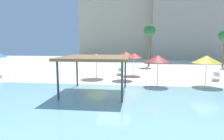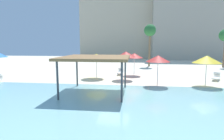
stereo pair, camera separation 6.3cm
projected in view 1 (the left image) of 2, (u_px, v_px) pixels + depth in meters
ground_plane at (113, 89)px, 15.13m from camera, size 80.00×80.00×0.00m
lagoon_water at (102, 113)px, 9.96m from camera, size 44.00×13.50×0.04m
shade_pavilion at (96, 59)px, 13.64m from camera, size 4.81×4.81×2.73m
beach_umbrella_red_0 at (134, 56)px, 21.79m from camera, size 2.01×2.01×2.57m
beach_umbrella_yellow_1 at (207, 59)px, 16.14m from camera, size 2.35×2.35×2.64m
beach_umbrella_red_3 at (158, 59)px, 16.26m from camera, size 2.05×2.05×2.66m
beach_umbrella_red_5 at (126, 54)px, 19.24m from camera, size 2.06×2.06×2.86m
beach_umbrella_yellow_6 at (96, 57)px, 19.98m from camera, size 2.35×2.35×2.60m
lounge_chair_0 at (120, 72)px, 22.56m from camera, size 0.67×1.92×0.74m
lounge_chair_2 at (216, 77)px, 19.11m from camera, size 1.41×1.96×0.74m
palm_tree_0 at (150, 31)px, 30.31m from camera, size 1.90×1.90×6.75m
hotel_block_0 at (124, 24)px, 50.24m from camera, size 21.61×9.75×17.69m
hotel_block_1 at (197, 25)px, 44.80m from camera, size 21.75×8.99×16.32m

